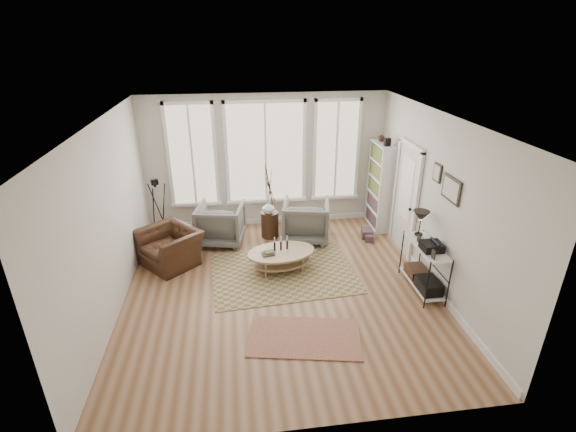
{
  "coord_description": "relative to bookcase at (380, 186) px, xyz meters",
  "views": [
    {
      "loc": [
        -0.68,
        -5.97,
        4.08
      ],
      "look_at": [
        0.2,
        0.6,
        1.1
      ],
      "focal_mm": 26.0,
      "sensor_mm": 36.0,
      "label": 1
    }
  ],
  "objects": [
    {
      "name": "side_table",
      "position": [
        -2.43,
        -0.19,
        -0.2
      ],
      "size": [
        0.37,
        0.37,
        1.57
      ],
      "color": "#3B2012",
      "rests_on": "ground"
    },
    {
      "name": "book_stack_near",
      "position": [
        -0.39,
        -0.52,
        -0.86
      ],
      "size": [
        0.27,
        0.32,
        0.18
      ],
      "primitive_type": "cube",
      "rotation": [
        0.0,
        0.0,
        -0.17
      ],
      "color": "brown",
      "rests_on": "ground"
    },
    {
      "name": "rug_runner",
      "position": [
        -2.25,
        -3.49,
        -0.94
      ],
      "size": [
        1.74,
        1.17,
        0.01
      ],
      "primitive_type": "cube",
      "rotation": [
        0.0,
        0.0,
        -0.19
      ],
      "color": "brown",
      "rests_on": "ground"
    },
    {
      "name": "book_stack_far",
      "position": [
        -0.39,
        -0.68,
        -0.88
      ],
      "size": [
        0.22,
        0.26,
        0.14
      ],
      "primitive_type": "cube",
      "rotation": [
        0.0,
        0.0,
        -0.25
      ],
      "color": "brown",
      "rests_on": "ground"
    },
    {
      "name": "low_shelf",
      "position": [
        -0.06,
        -2.52,
        -0.44
      ],
      "size": [
        0.38,
        1.08,
        1.3
      ],
      "color": "white",
      "rests_on": "ground"
    },
    {
      "name": "bay_window",
      "position": [
        -2.44,
        0.49,
        0.65
      ],
      "size": [
        4.14,
        0.12,
        2.24
      ],
      "color": "tan",
      "rests_on": "ground"
    },
    {
      "name": "accent_chair",
      "position": [
        -4.4,
        -1.06,
        -0.62
      ],
      "size": [
        1.39,
        1.38,
        0.68
      ],
      "primitive_type": "imported",
      "rotation": [
        0.0,
        0.0,
        -0.84
      ],
      "color": "#3B2012",
      "rests_on": "ground"
    },
    {
      "name": "wall_art",
      "position": [
        0.14,
        -2.49,
        0.92
      ],
      "size": [
        0.04,
        0.88,
        0.44
      ],
      "color": "black",
      "rests_on": "ground"
    },
    {
      "name": "armchair_left",
      "position": [
        -3.46,
        -0.31,
        -0.53
      ],
      "size": [
        1.06,
        1.09,
        0.85
      ],
      "primitive_type": "imported",
      "rotation": [
        0.0,
        0.0,
        2.95
      ],
      "color": "slate",
      "rests_on": "ground"
    },
    {
      "name": "room",
      "position": [
        -2.42,
        -2.2,
        0.47
      ],
      "size": [
        5.5,
        5.54,
        2.9
      ],
      "color": "#9A704F",
      "rests_on": "ground"
    },
    {
      "name": "armchair_right",
      "position": [
        -1.7,
        -0.42,
        -0.52
      ],
      "size": [
        1.1,
        1.12,
        0.87
      ],
      "primitive_type": "imported",
      "rotation": [
        0.0,
        0.0,
        2.94
      ],
      "color": "slate",
      "rests_on": "ground"
    },
    {
      "name": "vase",
      "position": [
        -2.47,
        -0.24,
        -0.27
      ],
      "size": [
        0.3,
        0.3,
        0.26
      ],
      "primitive_type": "imported",
      "rotation": [
        0.0,
        0.0,
        0.23
      ],
      "color": "silver",
      "rests_on": "side_table"
    },
    {
      "name": "rug_main",
      "position": [
        -2.34,
        -1.69,
        -0.95
      ],
      "size": [
        2.69,
        2.1,
        0.01
      ],
      "primitive_type": "cube",
      "rotation": [
        0.0,
        0.0,
        0.07
      ],
      "color": "brown",
      "rests_on": "ground"
    },
    {
      "name": "bookcase",
      "position": [
        0.0,
        0.0,
        0.0
      ],
      "size": [
        0.31,
        0.85,
        2.06
      ],
      "color": "white",
      "rests_on": "ground"
    },
    {
      "name": "door",
      "position": [
        0.13,
        -1.08,
        0.17
      ],
      "size": [
        0.09,
        1.06,
        2.22
      ],
      "color": "silver",
      "rests_on": "ground"
    },
    {
      "name": "coffee_table",
      "position": [
        -2.36,
        -1.6,
        -0.65
      ],
      "size": [
        1.35,
        0.98,
        0.57
      ],
      "color": "tan",
      "rests_on": "ground"
    },
    {
      "name": "tripod_camera",
      "position": [
        -4.69,
        -0.2,
        -0.32
      ],
      "size": [
        0.49,
        0.49,
        1.39
      ],
      "color": "black",
      "rests_on": "ground"
    }
  ]
}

